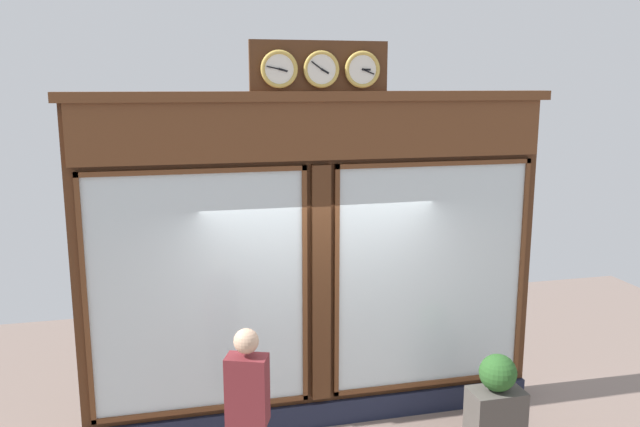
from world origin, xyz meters
TOP-DOWN VIEW (x-y plane):
  - shop_facade at (0.00, -0.13)m, footprint 5.11×0.42m
  - pedestrian at (0.95, 1.22)m, footprint 0.42×0.34m
  - planter_box at (-1.68, 0.85)m, footprint 0.56×0.36m
  - planter_shrub at (-1.68, 0.85)m, footprint 0.39×0.39m

SIDE VIEW (x-z plane):
  - planter_box at x=-1.68m, z-range 0.00..0.63m
  - planter_shrub at x=-1.68m, z-range 0.63..1.02m
  - pedestrian at x=0.95m, z-range 0.09..1.78m
  - shop_facade at x=0.00m, z-range -0.23..3.94m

